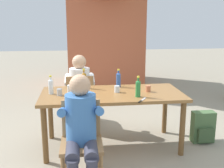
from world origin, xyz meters
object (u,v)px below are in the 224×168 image
Objects in this scene: bottle_blue at (118,79)px; chair_far_left at (80,98)px; table_knife at (142,100)px; brick_kiosk at (104,28)px; chair_near_left at (81,137)px; cup_glass at (117,89)px; cup_steel at (59,92)px; backpack_by_near_side at (203,128)px; person_in_plaid_shirt at (80,86)px; cup_white at (70,89)px; bottle_amber at (84,80)px; cup_terracotta at (148,89)px; bottle_green at (138,88)px; dining_table at (112,99)px; person_in_white_shirt at (81,126)px; bottle_clear at (51,86)px.

chair_far_left is at bearing 142.55° from bottle_blue.
table_knife is 4.33m from brick_kiosk.
chair_near_left is 0.96m from cup_glass.
bottle_blue reaches higher than cup_steel.
backpack_by_near_side is at bearing -16.29° from bottle_blue.
person_in_plaid_shirt is at bearing 90.19° from chair_far_left.
cup_white is at bearing -101.80° from brick_kiosk.
cup_white is at bearing -99.28° from person_in_plaid_shirt.
bottle_amber is 3.39× the size of cup_terracotta.
person_in_plaid_shirt is 0.80m from bottle_blue.
cup_terracotta is (0.91, -0.85, 0.15)m from person_in_plaid_shirt.
bottle_blue is 3.60m from brick_kiosk.
bottle_green is at bearing -46.93° from cup_glass.
chair_near_left is at bearing -93.27° from bottle_amber.
cup_steel is at bearing -177.37° from cup_terracotta.
cup_glass is 1.37m from backpack_by_near_side.
chair_near_left is at bearing -155.17° from table_knife.
backpack_by_near_side is at bearing -1.06° from dining_table.
bottle_blue is (0.55, 1.06, 0.39)m from chair_near_left.
person_in_white_shirt is 1.70m from person_in_plaid_shirt.
dining_table is 8.77× the size of table_knife.
person_in_plaid_shirt is at bearing 153.10° from backpack_by_near_side.
bottle_blue is 0.90m from cup_steel.
bottle_blue is 1.39m from backpack_by_near_side.
brick_kiosk reaches higher than table_knife.
bottle_amber is at bearing 141.17° from bottle_green.
bottle_amber is 1.31× the size of table_knife.
bottle_blue is 0.58× the size of backpack_by_near_side.
brick_kiosk reaches higher than cup_glass.
person_in_white_shirt is 0.92m from cup_white.
chair_near_left is at bearing -122.74° from cup_glass.
person_in_plaid_shirt reaches higher than cup_terracotta.
person_in_plaid_shirt is at bearing 123.78° from bottle_green.
table_knife is at bearing -46.43° from bottle_amber.
table_knife is at bearing -19.39° from cup_steel.
cup_white is (-0.68, -0.27, -0.06)m from bottle_blue.
person_in_plaid_shirt is 4.76× the size of bottle_clear.
bottle_clear is 0.51m from bottle_amber.
bottle_clear is 0.97m from bottle_blue.
bottle_blue is at bearing 67.62° from dining_table.
bottle_green is at bearing -72.78° from bottle_blue.
bottle_blue is at bearing -37.45° from chair_far_left.
chair_near_left is 10.56× the size of cup_terracotta.
bottle_green is 1.08× the size of bottle_clear.
bottle_clear reaches higher than dining_table.
bottle_amber reaches higher than cup_glass.
cup_white is at bearing -158.42° from bottle_blue.
bottle_green reaches higher than cup_terracotta.
backpack_by_near_side is (1.30, -0.02, -0.46)m from dining_table.
person_in_white_shirt is 1.18m from bottle_amber.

